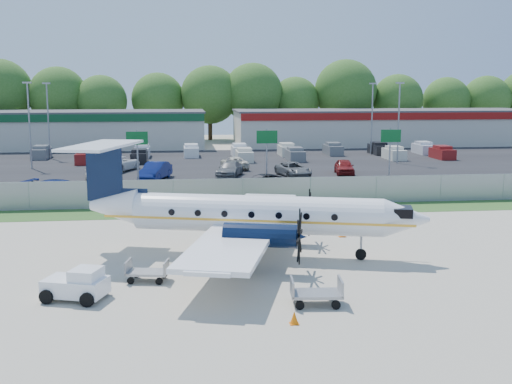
{
  "coord_description": "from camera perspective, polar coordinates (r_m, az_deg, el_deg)",
  "views": [
    {
      "loc": [
        -4.58,
        -31.64,
        8.48
      ],
      "look_at": [
        0.0,
        6.0,
        2.3
      ],
      "focal_mm": 45.0,
      "sensor_mm": 36.0,
      "label": 1
    }
  ],
  "objects": [
    {
      "name": "tree_line",
      "position": [
        106.08,
        -4.46,
        4.65
      ],
      "size": [
        112.0,
        6.0,
        14.0
      ],
      "primitive_type": null,
      "color": "#2F5B1A",
      "rests_on": "ground"
    },
    {
      "name": "parked_car_f",
      "position": [
        67.65,
        -12.04,
        1.85
      ],
      "size": [
        4.53,
        6.19,
        1.56
      ],
      "primitive_type": "imported",
      "rotation": [
        0.0,
        0.0,
        2.75
      ],
      "color": "silver",
      "rests_on": "ground"
    },
    {
      "name": "sign_left",
      "position": [
        54.87,
        -10.51,
        4.01
      ],
      "size": [
        1.8,
        0.26,
        5.0
      ],
      "color": "gray",
      "rests_on": "ground"
    },
    {
      "name": "building_west",
      "position": [
        95.79,
        -18.7,
        5.27
      ],
      "size": [
        46.4,
        12.4,
        5.24
      ],
      "color": "beige",
      "rests_on": "ground"
    },
    {
      "name": "cone_starboard_wing",
      "position": [
        37.28,
        7.66,
        -3.53
      ],
      "size": [
        0.42,
        0.42,
        0.6
      ],
      "color": "orange",
      "rests_on": "ground"
    },
    {
      "name": "parked_car_c",
      "position": [
        62.03,
        -2.35,
        1.39
      ],
      "size": [
        3.33,
        5.19,
        1.4
      ],
      "primitive_type": "imported",
      "rotation": [
        0.0,
        0.0,
        -0.31
      ],
      "color": "#595B5E",
      "rests_on": "ground"
    },
    {
      "name": "baggage_cart_near",
      "position": [
        25.68,
        5.38,
        -8.91
      ],
      "size": [
        2.12,
        1.39,
        1.06
      ],
      "color": "gray",
      "rests_on": "ground"
    },
    {
      "name": "light_pole_se",
      "position": [
        83.41,
        10.28,
        6.88
      ],
      "size": [
        0.9,
        0.35,
        9.09
      ],
      "color": "gray",
      "rests_on": "ground"
    },
    {
      "name": "light_pole_ne",
      "position": [
        73.92,
        12.57,
        6.52
      ],
      "size": [
        0.9,
        0.35,
        9.09
      ],
      "color": "gray",
      "rests_on": "ground"
    },
    {
      "name": "sign_right",
      "position": [
        57.83,
        11.86,
        4.23
      ],
      "size": [
        1.8,
        0.26,
        5.0
      ],
      "color": "gray",
      "rests_on": "ground"
    },
    {
      "name": "light_pole_sw",
      "position": [
        81.18,
        -18.0,
        6.52
      ],
      "size": [
        0.9,
        0.35,
        9.09
      ],
      "color": "gray",
      "rests_on": "ground"
    },
    {
      "name": "cone_port_wing",
      "position": [
        23.73,
        3.42,
        -11.11
      ],
      "size": [
        0.34,
        0.34,
        0.48
      ],
      "color": "orange",
      "rests_on": "ground"
    },
    {
      "name": "ground",
      "position": [
        33.08,
        1.26,
        -5.6
      ],
      "size": [
        170.0,
        170.0,
        0.0
      ],
      "primitive_type": "plane",
      "color": "#B5AD99",
      "rests_on": "ground"
    },
    {
      "name": "sign_mid",
      "position": [
        55.29,
        0.97,
        4.21
      ],
      "size": [
        1.8,
        0.26,
        5.0
      ],
      "color": "gray",
      "rests_on": "ground"
    },
    {
      "name": "aircraft",
      "position": [
        32.5,
        -0.57,
        -1.96
      ],
      "size": [
        18.29,
        17.87,
        5.59
      ],
      "color": "white",
      "rests_on": "ground"
    },
    {
      "name": "pushback_tug",
      "position": [
        27.13,
        -15.54,
        -7.93
      ],
      "size": [
        2.76,
        2.38,
        1.31
      ],
      "color": "white",
      "rests_on": "ground"
    },
    {
      "name": "light_pole_nw",
      "position": [
        71.4,
        -19.52,
        6.13
      ],
      "size": [
        0.9,
        0.35,
        9.09
      ],
      "color": "gray",
      "rests_on": "ground"
    },
    {
      "name": "grass_verge",
      "position": [
        44.69,
        -0.93,
        -1.67
      ],
      "size": [
        170.0,
        4.0,
        0.02
      ],
      "primitive_type": "cube",
      "color": "#2D561E",
      "rests_on": "ground"
    },
    {
      "name": "parking_lot",
      "position": [
        72.28,
        -3.26,
        2.52
      ],
      "size": [
        170.0,
        32.0,
        0.02
      ],
      "primitive_type": "cube",
      "color": "black",
      "rests_on": "ground"
    },
    {
      "name": "perimeter_fence",
      "position": [
        46.48,
        -1.19,
        -0.0
      ],
      "size": [
        120.0,
        0.06,
        1.99
      ],
      "color": "gray",
      "rests_on": "ground"
    },
    {
      "name": "road_car_west",
      "position": [
        50.41,
        -16.87,
        -0.83
      ],
      "size": [
        6.09,
        4.11,
        1.64
      ],
      "primitive_type": "imported",
      "rotation": [
        0.0,
        0.0,
        1.22
      ],
      "color": "navy",
      "rests_on": "ground"
    },
    {
      "name": "access_road",
      "position": [
        51.55,
        -1.75,
        -0.2
      ],
      "size": [
        170.0,
        8.0,
        0.02
      ],
      "primitive_type": "cube",
      "color": "black",
      "rests_on": "ground"
    },
    {
      "name": "parked_car_g",
      "position": [
        67.55,
        -1.94,
        2.04
      ],
      "size": [
        2.93,
        5.03,
        1.32
      ],
      "primitive_type": "imported",
      "rotation": [
        0.0,
        0.0,
        3.31
      ],
      "color": "beige",
      "rests_on": "ground"
    },
    {
      "name": "parked_car_d",
      "position": [
        62.16,
        3.33,
        1.4
      ],
      "size": [
        3.32,
        5.33,
        1.37
      ],
      "primitive_type": "imported",
      "rotation": [
        0.0,
        0.0,
        0.22
      ],
      "color": "#595B5E",
      "rests_on": "ground"
    },
    {
      "name": "parked_car_b",
      "position": [
        60.59,
        -8.91,
        1.1
      ],
      "size": [
        3.15,
        5.27,
        1.64
      ],
      "primitive_type": "imported",
      "rotation": [
        0.0,
        0.0,
        -0.31
      ],
      "color": "navy",
      "rests_on": "ground"
    },
    {
      "name": "building_east",
      "position": [
        98.66,
        11.19,
        5.69
      ],
      "size": [
        44.4,
        12.4,
        5.24
      ],
      "color": "beige",
      "rests_on": "ground"
    },
    {
      "name": "parked_car_a",
      "position": [
        62.41,
        -14.15,
        1.17
      ],
      "size": [
        2.12,
        4.28,
        1.4
      ],
      "primitive_type": "imported",
      "rotation": [
        0.0,
        0.0,
        0.12
      ],
      "color": "beige",
      "rests_on": "ground"
    },
    {
      "name": "baggage_cart_far",
      "position": [
        28.98,
        -9.64,
        -6.99
      ],
      "size": [
        1.97,
        1.39,
        0.94
      ],
      "color": "gray",
      "rests_on": "ground"
    },
    {
      "name": "far_parking_rows",
      "position": [
        77.24,
        -3.5,
        2.94
      ],
      "size": [
        56.0,
        10.0,
        1.6
      ],
      "primitive_type": null,
      "color": "gray",
      "rests_on": "ground"
    },
    {
      "name": "parked_car_e",
      "position": [
        64.17,
        7.83,
        1.58
      ],
      "size": [
        2.37,
        4.55,
        1.48
      ],
      "primitive_type": "imported",
      "rotation": [
        0.0,
        0.0,
        -0.15
      ],
      "color": "maroon",
      "rests_on": "ground"
    },
    {
      "name": "road_car_mid",
      "position": [
        54.09,
        0.53,
        0.24
      ],
      "size": [
        5.08,
        3.62,
        1.28
      ],
      "primitive_type": "imported",
      "rotation": [
        0.0,
        0.0,
        -1.21
      ],
      "color": "black",
      "rests_on": "ground"
    }
  ]
}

